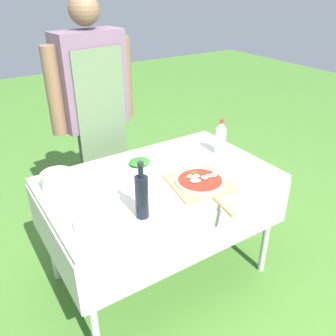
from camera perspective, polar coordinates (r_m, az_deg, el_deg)
name	(u,v)px	position (r m, az deg, el deg)	size (l,w,h in m)	color
ground_plane	(161,273)	(2.47, -1.18, -16.51)	(12.00, 12.00, 0.00)	#477A2D
prep_table	(160,189)	(2.06, -1.36, -3.39)	(1.31, 0.81, 0.74)	beige
person_cook	(94,104)	(2.50, -11.81, 10.03)	(0.62, 0.26, 1.66)	#4C4C51
pizza_on_peel	(201,182)	(1.95, 5.29, -2.31)	(0.37, 0.52, 0.05)	tan
oil_bottle	(142,196)	(1.64, -4.23, -4.46)	(0.06, 0.06, 0.29)	black
water_bottle	(221,138)	(2.27, 8.44, 4.78)	(0.07, 0.07, 0.23)	silver
herb_container	(140,163)	(2.14, -4.59, 0.87)	(0.16, 0.15, 0.04)	silver
mixing_tub	(58,181)	(1.98, -17.29, -1.97)	(0.17, 0.17, 0.10)	silver
plate_stack	(101,221)	(1.67, -10.65, -8.32)	(0.26, 0.26, 0.03)	white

